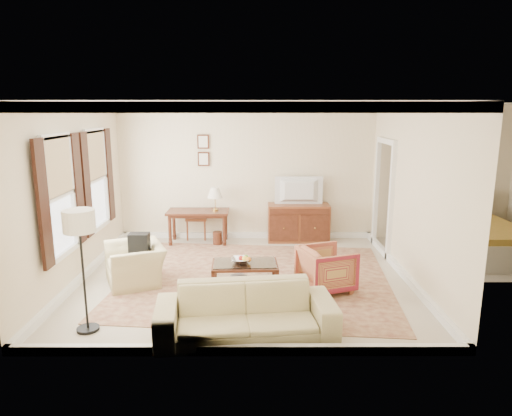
{
  "coord_description": "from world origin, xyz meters",
  "views": [
    {
      "loc": [
        0.19,
        -7.3,
        2.82
      ],
      "look_at": [
        0.2,
        0.3,
        1.15
      ],
      "focal_mm": 32.0,
      "sensor_mm": 36.0,
      "label": 1
    }
  ],
  "objects_px": {
    "sideboard": "(298,223)",
    "tv": "(299,182)",
    "writing_desk": "(198,216)",
    "club_armchair": "(135,257)",
    "striped_armchair": "(326,267)",
    "sofa": "(246,304)",
    "coffee_table": "(245,269)"
  },
  "relations": [
    {
      "from": "coffee_table",
      "to": "club_armchair",
      "type": "xyz_separation_m",
      "value": [
        -1.8,
        0.26,
        0.1
      ]
    },
    {
      "from": "coffee_table",
      "to": "striped_armchair",
      "type": "relative_size",
      "value": 1.37
    },
    {
      "from": "coffee_table",
      "to": "sofa",
      "type": "height_order",
      "value": "sofa"
    },
    {
      "from": "tv",
      "to": "sideboard",
      "type": "bearing_deg",
      "value": -90.0
    },
    {
      "from": "sideboard",
      "to": "sofa",
      "type": "height_order",
      "value": "sofa"
    },
    {
      "from": "writing_desk",
      "to": "club_armchair",
      "type": "bearing_deg",
      "value": -108.35
    },
    {
      "from": "writing_desk",
      "to": "club_armchair",
      "type": "height_order",
      "value": "club_armchair"
    },
    {
      "from": "coffee_table",
      "to": "club_armchair",
      "type": "relative_size",
      "value": 1.07
    },
    {
      "from": "tv",
      "to": "sofa",
      "type": "bearing_deg",
      "value": 76.01
    },
    {
      "from": "writing_desk",
      "to": "sofa",
      "type": "height_order",
      "value": "sofa"
    },
    {
      "from": "sideboard",
      "to": "tv",
      "type": "xyz_separation_m",
      "value": [
        0.0,
        -0.02,
        0.89
      ]
    },
    {
      "from": "tv",
      "to": "club_armchair",
      "type": "distance_m",
      "value": 3.86
    },
    {
      "from": "coffee_table",
      "to": "tv",
      "type": "bearing_deg",
      "value": 67.66
    },
    {
      "from": "coffee_table",
      "to": "striped_armchair",
      "type": "height_order",
      "value": "striped_armchair"
    },
    {
      "from": "tv",
      "to": "sofa",
      "type": "xyz_separation_m",
      "value": [
        -1.05,
        -4.21,
        -0.86
      ]
    },
    {
      "from": "tv",
      "to": "striped_armchair",
      "type": "xyz_separation_m",
      "value": [
        0.19,
        -2.72,
        -0.91
      ]
    },
    {
      "from": "sofa",
      "to": "sideboard",
      "type": "bearing_deg",
      "value": 69.62
    },
    {
      "from": "sofa",
      "to": "tv",
      "type": "bearing_deg",
      "value": 69.56
    },
    {
      "from": "sideboard",
      "to": "coffee_table",
      "type": "distance_m",
      "value": 2.9
    },
    {
      "from": "sideboard",
      "to": "sofa",
      "type": "bearing_deg",
      "value": -103.93
    },
    {
      "from": "sideboard",
      "to": "coffee_table",
      "type": "bearing_deg",
      "value": -112.19
    },
    {
      "from": "club_armchair",
      "to": "striped_armchair",
      "type": "bearing_deg",
      "value": 60.42
    },
    {
      "from": "writing_desk",
      "to": "club_armchair",
      "type": "xyz_separation_m",
      "value": [
        -0.76,
        -2.28,
        -0.16
      ]
    },
    {
      "from": "writing_desk",
      "to": "sofa",
      "type": "relative_size",
      "value": 0.58
    },
    {
      "from": "tv",
      "to": "sofa",
      "type": "distance_m",
      "value": 4.42
    },
    {
      "from": "tv",
      "to": "striped_armchair",
      "type": "relative_size",
      "value": 1.26
    },
    {
      "from": "writing_desk",
      "to": "coffee_table",
      "type": "height_order",
      "value": "writing_desk"
    },
    {
      "from": "tv",
      "to": "club_armchair",
      "type": "height_order",
      "value": "tv"
    },
    {
      "from": "writing_desk",
      "to": "tv",
      "type": "relative_size",
      "value": 1.32
    },
    {
      "from": "sideboard",
      "to": "striped_armchair",
      "type": "bearing_deg",
      "value": -86.13
    },
    {
      "from": "writing_desk",
      "to": "sideboard",
      "type": "xyz_separation_m",
      "value": [
        2.14,
        0.14,
        -0.19
      ]
    },
    {
      "from": "sideboard",
      "to": "striped_armchair",
      "type": "distance_m",
      "value": 2.75
    }
  ]
}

